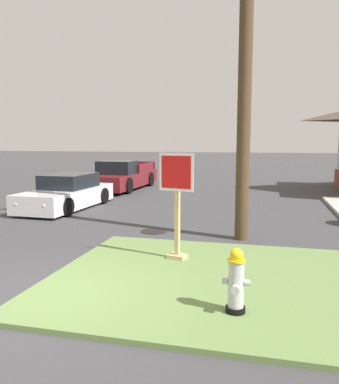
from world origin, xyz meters
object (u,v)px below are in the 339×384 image
parked_sedan_white (67,193)px  utility_pole (246,46)px  pickup_truck_maroon (122,177)px  stop_sign (177,208)px  manhole_cover (154,231)px  fire_hydrant (236,282)px

parked_sedan_white → utility_pole: utility_pole is taller
parked_sedan_white → pickup_truck_maroon: size_ratio=0.80×
stop_sign → manhole_cover: stop_sign is taller
stop_sign → manhole_cover: 2.98m
utility_pole → parked_sedan_white: bearing=154.4°
stop_sign → pickup_truck_maroon: 12.41m
stop_sign → pickup_truck_maroon: bearing=115.9°
manhole_cover → parked_sedan_white: 5.05m
parked_sedan_white → stop_sign: bearing=-45.0°
stop_sign → manhole_cover: size_ratio=3.05×
fire_hydrant → parked_sedan_white: parked_sedan_white is taller
manhole_cover → utility_pole: (2.36, -0.26, 4.66)m
stop_sign → parked_sedan_white: (-5.34, 5.33, -0.59)m
fire_hydrant → manhole_cover: size_ratio=1.31×
pickup_truck_maroon → manhole_cover: bearing=-64.2°
fire_hydrant → stop_sign: size_ratio=0.43×
fire_hydrant → utility_pole: bearing=92.6°
parked_sedan_white → manhole_cover: bearing=-34.6°
fire_hydrant → pickup_truck_maroon: bearing=116.8°
stop_sign → utility_pole: bearing=62.7°
pickup_truck_maroon → utility_pole: size_ratio=0.61×
fire_hydrant → parked_sedan_white: bearing=131.4°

